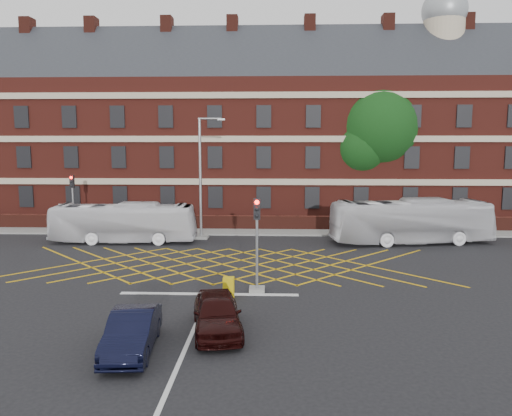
{
  "coord_description": "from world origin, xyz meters",
  "views": [
    {
      "loc": [
        2.92,
        -25.01,
        6.78
      ],
      "look_at": [
        1.92,
        1.5,
        3.24
      ],
      "focal_mm": 35.0,
      "sensor_mm": 36.0,
      "label": 1
    }
  ],
  "objects_px": {
    "car_maroon": "(217,313)",
    "car_navy": "(132,332)",
    "traffic_light_near": "(257,254)",
    "direction_signs": "(66,214)",
    "street_lamp": "(202,198)",
    "bus_left": "(124,223)",
    "bus_right": "(411,221)",
    "deciduous_tree": "(376,134)",
    "utility_cabinet": "(229,288)",
    "traffic_light_far": "(73,209)"
  },
  "relations": [
    {
      "from": "bus_left",
      "to": "car_maroon",
      "type": "height_order",
      "value": "bus_left"
    },
    {
      "from": "utility_cabinet",
      "to": "deciduous_tree",
      "type": "bearing_deg",
      "value": 64.65
    },
    {
      "from": "car_maroon",
      "to": "traffic_light_near",
      "type": "distance_m",
      "value": 5.17
    },
    {
      "from": "bus_right",
      "to": "utility_cabinet",
      "type": "distance_m",
      "value": 16.61
    },
    {
      "from": "bus_left",
      "to": "bus_right",
      "type": "relative_size",
      "value": 0.9
    },
    {
      "from": "traffic_light_near",
      "to": "car_navy",
      "type": "bearing_deg",
      "value": -119.91
    },
    {
      "from": "car_maroon",
      "to": "street_lamp",
      "type": "bearing_deg",
      "value": 90.32
    },
    {
      "from": "car_maroon",
      "to": "street_lamp",
      "type": "relative_size",
      "value": 0.49
    },
    {
      "from": "traffic_light_near",
      "to": "utility_cabinet",
      "type": "distance_m",
      "value": 2.02
    },
    {
      "from": "direction_signs",
      "to": "bus_left",
      "type": "bearing_deg",
      "value": -34.31
    },
    {
      "from": "car_maroon",
      "to": "traffic_light_near",
      "type": "height_order",
      "value": "traffic_light_near"
    },
    {
      "from": "bus_left",
      "to": "deciduous_tree",
      "type": "distance_m",
      "value": 22.34
    },
    {
      "from": "car_maroon",
      "to": "car_navy",
      "type": "bearing_deg",
      "value": -155.52
    },
    {
      "from": "bus_right",
      "to": "deciduous_tree",
      "type": "bearing_deg",
      "value": -5.44
    },
    {
      "from": "car_navy",
      "to": "traffic_light_far",
      "type": "relative_size",
      "value": 0.94
    },
    {
      "from": "car_navy",
      "to": "utility_cabinet",
      "type": "distance_m",
      "value": 6.24
    },
    {
      "from": "car_navy",
      "to": "deciduous_tree",
      "type": "bearing_deg",
      "value": 59.71
    },
    {
      "from": "direction_signs",
      "to": "traffic_light_near",
      "type": "bearing_deg",
      "value": -44.47
    },
    {
      "from": "bus_left",
      "to": "traffic_light_near",
      "type": "bearing_deg",
      "value": -140.58
    },
    {
      "from": "car_maroon",
      "to": "street_lamp",
      "type": "distance_m",
      "value": 17.76
    },
    {
      "from": "car_navy",
      "to": "car_maroon",
      "type": "height_order",
      "value": "car_maroon"
    },
    {
      "from": "street_lamp",
      "to": "utility_cabinet",
      "type": "distance_m",
      "value": 14.01
    },
    {
      "from": "street_lamp",
      "to": "direction_signs",
      "type": "xyz_separation_m",
      "value": [
        -10.63,
        2.22,
        -1.47
      ]
    },
    {
      "from": "traffic_light_near",
      "to": "utility_cabinet",
      "type": "height_order",
      "value": "traffic_light_near"
    },
    {
      "from": "bus_left",
      "to": "street_lamp",
      "type": "bearing_deg",
      "value": -74.27
    },
    {
      "from": "car_navy",
      "to": "utility_cabinet",
      "type": "xyz_separation_m",
      "value": [
        2.62,
        5.66,
        -0.19
      ]
    },
    {
      "from": "traffic_light_near",
      "to": "traffic_light_far",
      "type": "distance_m",
      "value": 20.65
    },
    {
      "from": "bus_right",
      "to": "car_maroon",
      "type": "relative_size",
      "value": 2.6
    },
    {
      "from": "traffic_light_far",
      "to": "street_lamp",
      "type": "xyz_separation_m",
      "value": [
        10.1,
        -2.32,
        1.08
      ]
    },
    {
      "from": "street_lamp",
      "to": "bus_left",
      "type": "bearing_deg",
      "value": -162.88
    },
    {
      "from": "traffic_light_near",
      "to": "direction_signs",
      "type": "bearing_deg",
      "value": 135.53
    },
    {
      "from": "direction_signs",
      "to": "bus_right",
      "type": "bearing_deg",
      "value": -7.71
    },
    {
      "from": "direction_signs",
      "to": "utility_cabinet",
      "type": "height_order",
      "value": "direction_signs"
    },
    {
      "from": "bus_right",
      "to": "direction_signs",
      "type": "distance_m",
      "value": 25.1
    },
    {
      "from": "utility_cabinet",
      "to": "traffic_light_near",
      "type": "bearing_deg",
      "value": 39.32
    },
    {
      "from": "street_lamp",
      "to": "direction_signs",
      "type": "distance_m",
      "value": 10.95
    },
    {
      "from": "bus_left",
      "to": "traffic_light_near",
      "type": "height_order",
      "value": "traffic_light_near"
    },
    {
      "from": "traffic_light_far",
      "to": "utility_cabinet",
      "type": "height_order",
      "value": "traffic_light_far"
    },
    {
      "from": "traffic_light_near",
      "to": "direction_signs",
      "type": "relative_size",
      "value": 1.94
    },
    {
      "from": "car_navy",
      "to": "deciduous_tree",
      "type": "distance_m",
      "value": 31.68
    },
    {
      "from": "traffic_light_far",
      "to": "direction_signs",
      "type": "bearing_deg",
      "value": -169.37
    },
    {
      "from": "deciduous_tree",
      "to": "traffic_light_near",
      "type": "xyz_separation_m",
      "value": [
        -9.38,
        -21.35,
        -5.68
      ]
    },
    {
      "from": "street_lamp",
      "to": "car_maroon",
      "type": "bearing_deg",
      "value": -79.96
    },
    {
      "from": "bus_left",
      "to": "deciduous_tree",
      "type": "relative_size",
      "value": 0.82
    },
    {
      "from": "car_navy",
      "to": "direction_signs",
      "type": "xyz_separation_m",
      "value": [
        -11.13,
        21.32,
        0.72
      ]
    },
    {
      "from": "bus_right",
      "to": "deciduous_tree",
      "type": "height_order",
      "value": "deciduous_tree"
    },
    {
      "from": "bus_right",
      "to": "car_maroon",
      "type": "xyz_separation_m",
      "value": [
        -11.17,
        -16.21,
        -0.79
      ]
    },
    {
      "from": "car_maroon",
      "to": "utility_cabinet",
      "type": "bearing_deg",
      "value": 79.51
    },
    {
      "from": "bus_right",
      "to": "traffic_light_far",
      "type": "xyz_separation_m",
      "value": [
        -24.35,
        3.46,
        0.27
      ]
    },
    {
      "from": "deciduous_tree",
      "to": "traffic_light_far",
      "type": "distance_m",
      "value": 25.34
    }
  ]
}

